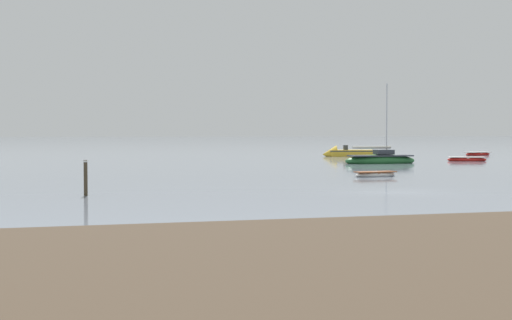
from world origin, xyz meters
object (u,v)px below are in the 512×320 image
(rowboat_moored_0, at_px, (467,159))
(rowboat_moored_6, at_px, (375,175))
(motorboat_moored_0, at_px, (344,154))
(rowboat_moored_3, at_px, (478,154))
(mooring_post_left, at_px, (86,179))
(rowboat_moored_5, at_px, (361,152))
(sailboat_moored_0, at_px, (380,160))

(rowboat_moored_0, height_order, rowboat_moored_6, rowboat_moored_0)
(motorboat_moored_0, relative_size, rowboat_moored_3, 1.62)
(rowboat_moored_0, distance_m, rowboat_moored_6, 29.20)
(mooring_post_left, bearing_deg, rowboat_moored_5, 56.08)
(mooring_post_left, bearing_deg, sailboat_moored_0, 44.95)
(rowboat_moored_5, distance_m, mooring_post_left, 71.45)
(mooring_post_left, bearing_deg, rowboat_moored_0, 38.25)
(motorboat_moored_0, relative_size, sailboat_moored_0, 0.84)
(motorboat_moored_0, bearing_deg, sailboat_moored_0, 89.32)
(motorboat_moored_0, bearing_deg, rowboat_moored_5, -110.48)
(rowboat_moored_3, relative_size, sailboat_moored_0, 0.52)
(rowboat_moored_3, relative_size, rowboat_moored_5, 1.05)
(motorboat_moored_0, bearing_deg, rowboat_moored_6, 82.25)
(rowboat_moored_3, bearing_deg, sailboat_moored_0, 26.83)
(motorboat_moored_0, distance_m, sailboat_moored_0, 19.62)
(rowboat_moored_0, xyz_separation_m, rowboat_moored_3, (11.33, 15.88, -0.00))
(mooring_post_left, bearing_deg, rowboat_moored_6, 26.99)
(rowboat_moored_0, height_order, mooring_post_left, mooring_post_left)
(rowboat_moored_5, bearing_deg, rowboat_moored_6, 101.73)
(rowboat_moored_6, xyz_separation_m, mooring_post_left, (-19.51, -9.94, 0.67))
(motorboat_moored_0, relative_size, rowboat_moored_5, 1.70)
(rowboat_moored_5, height_order, sailboat_moored_0, sailboat_moored_0)
(motorboat_moored_0, distance_m, rowboat_moored_0, 17.86)
(motorboat_moored_0, bearing_deg, rowboat_moored_0, 124.25)
(sailboat_moored_0, bearing_deg, rowboat_moored_3, 39.66)
(motorboat_moored_0, xyz_separation_m, rowboat_moored_5, (7.26, 11.66, -0.14))
(rowboat_moored_3, xyz_separation_m, rowboat_moored_5, (-11.00, 12.23, -0.00))
(motorboat_moored_0, height_order, rowboat_moored_5, motorboat_moored_0)
(rowboat_moored_0, distance_m, mooring_post_left, 50.36)
(rowboat_moored_5, bearing_deg, rowboat_moored_3, 166.10)
(rowboat_moored_3, height_order, mooring_post_left, mooring_post_left)
(rowboat_moored_0, bearing_deg, motorboat_moored_0, -47.62)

